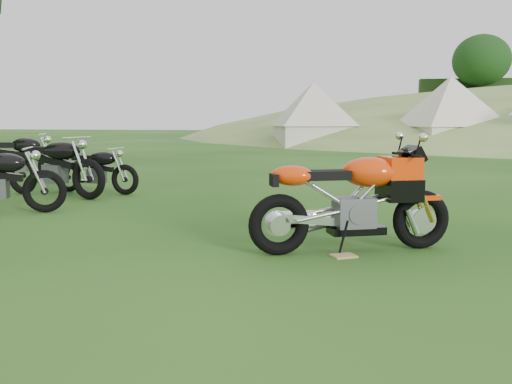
% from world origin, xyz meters
% --- Properties ---
extents(ground, '(120.00, 120.00, 0.00)m').
position_xyz_m(ground, '(0.00, 0.00, 0.00)').
color(ground, '#143F0D').
rests_on(ground, ground).
extents(sport_motorcycle, '(2.08, 1.21, 1.22)m').
position_xyz_m(sport_motorcycle, '(1.37, 0.38, 0.61)').
color(sport_motorcycle, '#E83808').
rests_on(sport_motorcycle, ground).
extents(plywood_board, '(0.29, 0.27, 0.02)m').
position_xyz_m(plywood_board, '(1.30, 0.13, 0.01)').
color(plywood_board, tan).
rests_on(plywood_board, ground).
extents(vintage_moto_b, '(2.19, 1.06, 1.12)m').
position_xyz_m(vintage_moto_b, '(-3.71, 3.60, 0.56)').
color(vintage_moto_b, black).
rests_on(vintage_moto_b, ground).
extents(vintage_moto_c, '(2.16, 1.09, 1.11)m').
position_xyz_m(vintage_moto_c, '(-5.61, 5.47, 0.55)').
color(vintage_moto_c, black).
rests_on(vintage_moto_c, ground).
extents(vintage_moto_d, '(1.74, 0.68, 0.89)m').
position_xyz_m(vintage_moto_d, '(-3.22, 4.16, 0.45)').
color(vintage_moto_d, black).
rests_on(vintage_moto_d, ground).
extents(tent_left, '(4.20, 4.20, 2.89)m').
position_xyz_m(tent_left, '(-0.68, 22.10, 1.44)').
color(tent_left, beige).
rests_on(tent_left, ground).
extents(tent_mid, '(4.37, 4.37, 2.93)m').
position_xyz_m(tent_mid, '(5.32, 20.37, 1.47)').
color(tent_mid, silver).
rests_on(tent_mid, ground).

